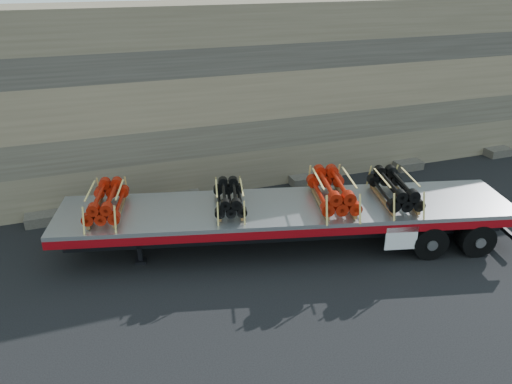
% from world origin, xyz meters
% --- Properties ---
extents(ground, '(120.00, 120.00, 0.00)m').
position_xyz_m(ground, '(0.00, 0.00, 0.00)').
color(ground, black).
rests_on(ground, ground).
extents(rock_wall, '(44.00, 3.00, 7.00)m').
position_xyz_m(rock_wall, '(0.00, 6.50, 3.50)').
color(rock_wall, '#7A6B54').
rests_on(rock_wall, ground).
extents(trailer, '(14.34, 6.07, 1.41)m').
position_xyz_m(trailer, '(-0.61, 0.50, 0.71)').
color(trailer, '#B8BBC0').
rests_on(trailer, ground).
extents(bundle_front, '(1.53, 2.29, 0.75)m').
position_xyz_m(bundle_front, '(-5.91, 1.83, 1.78)').
color(bundle_front, '#A51908').
rests_on(bundle_front, trailer).
extents(bundle_midfront, '(1.36, 2.04, 0.66)m').
position_xyz_m(bundle_midfront, '(-2.34, 0.93, 1.74)').
color(bundle_midfront, black).
rests_on(bundle_midfront, trailer).
extents(bundle_midrear, '(1.74, 2.60, 0.85)m').
position_xyz_m(bundle_midrear, '(0.78, 0.15, 1.83)').
color(bundle_midrear, '#A51908').
rests_on(bundle_midrear, trailer).
extents(bundle_rear, '(1.61, 2.41, 0.78)m').
position_xyz_m(bundle_rear, '(2.70, -0.34, 1.80)').
color(bundle_rear, black).
rests_on(bundle_rear, trailer).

